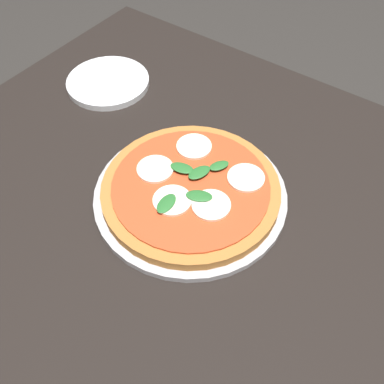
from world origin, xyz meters
TOP-DOWN VIEW (x-y plane):
  - ground_plane at (0.00, 0.00)m, footprint 6.00×6.00m
  - dining_table at (0.00, 0.00)m, footprint 1.23×0.88m
  - serving_tray at (0.08, -0.00)m, footprint 0.34×0.34m
  - pizza at (0.08, -0.00)m, footprint 0.31×0.31m
  - plate_white at (0.42, -0.16)m, footprint 0.18×0.18m

SIDE VIEW (x-z plane):
  - ground_plane at x=0.00m, z-range 0.00..0.00m
  - dining_table at x=0.00m, z-range 0.26..0.98m
  - serving_tray at x=0.08m, z-range 0.72..0.73m
  - plate_white at x=0.42m, z-range 0.72..0.74m
  - pizza at x=0.08m, z-range 0.73..0.76m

